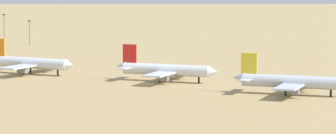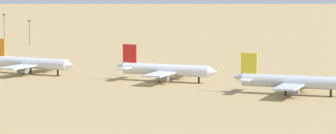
{
  "view_description": "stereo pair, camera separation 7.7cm",
  "coord_description": "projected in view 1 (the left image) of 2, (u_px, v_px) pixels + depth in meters",
  "views": [
    {
      "loc": [
        181.91,
        -275.55,
        41.98
      ],
      "look_at": [
        5.53,
        4.02,
        6.0
      ],
      "focal_mm": 101.53,
      "sensor_mm": 36.0,
      "label": 1
    },
    {
      "loc": [
        181.98,
        -275.51,
        41.98
      ],
      "look_at": [
        5.53,
        4.02,
        6.0
      ],
      "focal_mm": 101.53,
      "sensor_mm": 36.0,
      "label": 2
    }
  ],
  "objects": [
    {
      "name": "ground",
      "position": [
        149.0,
        84.0,
        332.71
      ],
      "size": [
        4000.0,
        4000.0,
        0.0
      ],
      "primitive_type": "plane",
      "color": "tan"
    },
    {
      "name": "parked_jet_orange_2",
      "position": [
        29.0,
        63.0,
        362.5
      ],
      "size": [
        39.82,
        33.63,
        13.15
      ],
      "rotation": [
        0.0,
        0.0,
        0.09
      ],
      "color": "silver",
      "rests_on": "ground"
    },
    {
      "name": "parked_jet_red_3",
      "position": [
        165.0,
        70.0,
        339.3
      ],
      "size": [
        39.21,
        33.45,
        12.99
      ],
      "rotation": [
        0.0,
        0.0,
        0.18
      ],
      "color": "silver",
      "rests_on": "ground"
    },
    {
      "name": "parked_jet_yellow_4",
      "position": [
        291.0,
        82.0,
        305.01
      ],
      "size": [
        39.3,
        33.64,
        13.06
      ],
      "rotation": [
        0.0,
        0.0,
        0.21
      ],
      "color": "silver",
      "rests_on": "ground"
    },
    {
      "name": "light_pole_west",
      "position": [
        4.0,
        27.0,
        490.29
      ],
      "size": [
        1.8,
        0.5,
        16.19
      ],
      "color": "#59595E",
      "rests_on": "ground"
    },
    {
      "name": "light_pole_mid",
      "position": [
        29.0,
        31.0,
        490.46
      ],
      "size": [
        1.8,
        0.5,
        12.95
      ],
      "color": "#59595E",
      "rests_on": "ground"
    }
  ]
}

